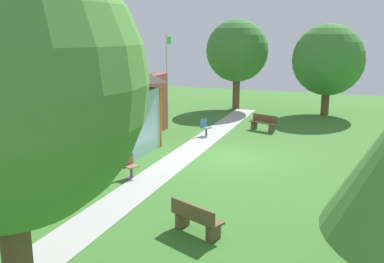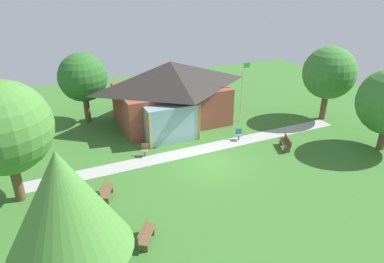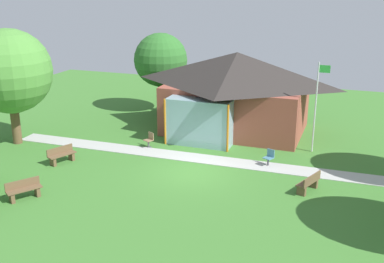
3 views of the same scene
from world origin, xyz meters
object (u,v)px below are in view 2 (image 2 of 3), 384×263
object	(u,v)px
tree_behind_pavilion_left	(83,78)
tree_lawn_corner	(64,203)
bench_mid_left	(106,192)
patio_chair_west	(145,150)
pavilion	(171,92)
flagpole	(242,89)
bench_front_left	(146,235)
tree_east_hedge	(329,73)
tree_west_hedge	(4,128)
bench_mid_right	(286,143)
patio_chair_lawn_spare	(239,135)

from	to	relation	value
tree_behind_pavilion_left	tree_lawn_corner	bearing A→B (deg)	-100.04
bench_mid_left	patio_chair_west	xyz separation A→B (m)	(3.31, 3.72, 0.01)
pavilion	flagpole	size ratio (longest dim) A/B	1.86
bench_front_left	patio_chair_west	size ratio (longest dim) A/B	1.74
tree_east_hedge	flagpole	bearing A→B (deg)	161.44
tree_lawn_corner	tree_west_hedge	size ratio (longest dim) A/B	0.90
tree_lawn_corner	tree_west_hedge	xyz separation A→B (m)	(-2.10, 7.17, 0.32)
bench_mid_right	bench_front_left	xyz separation A→B (m)	(-11.60, -5.00, 0.00)
tree_lawn_corner	tree_behind_pavilion_left	size ratio (longest dim) A/B	1.07
bench_mid_right	patio_chair_lawn_spare	size ratio (longest dim) A/B	1.81
patio_chair_west	tree_east_hedge	size ratio (longest dim) A/B	0.14
patio_chair_west	patio_chair_lawn_spare	world-z (taller)	same
bench_front_left	patio_chair_west	distance (m)	8.24
bench_mid_left	patio_chair_lawn_spare	bearing A→B (deg)	131.35
tree_east_hedge	tree_lawn_corner	xyz separation A→B (m)	(-20.92, -9.41, 0.02)
tree_lawn_corner	tree_behind_pavilion_left	world-z (taller)	tree_lawn_corner
tree_lawn_corner	flagpole	bearing A→B (deg)	39.01
pavilion	bench_mid_right	xyz separation A→B (m)	(5.56, -7.63, -2.18)
bench_mid_left	bench_front_left	xyz separation A→B (m)	(0.97, -4.18, 0.00)
bench_mid_right	pavilion	bearing A→B (deg)	57.61
patio_chair_lawn_spare	tree_west_hedge	world-z (taller)	tree_west_hedge
bench_mid_left	patio_chair_west	distance (m)	4.98
patio_chair_lawn_spare	tree_west_hedge	distance (m)	15.13
bench_mid_right	flagpole	bearing A→B (deg)	25.80
flagpole	patio_chair_west	world-z (taller)	flagpole
pavilion	bench_mid_left	world-z (taller)	pavilion
tree_lawn_corner	tree_east_hedge	bearing A→B (deg)	24.22
tree_east_hedge	tree_west_hedge	distance (m)	23.14
patio_chair_west	tree_behind_pavilion_left	distance (m)	8.62
patio_chair_west	tree_west_hedge	xyz separation A→B (m)	(-7.59, -1.96, 3.83)
bench_mid_left	patio_chair_lawn_spare	size ratio (longest dim) A/B	1.80
bench_front_left	tree_lawn_corner	distance (m)	4.88
bench_front_left	patio_chair_west	bearing A→B (deg)	-162.82
flagpole	patio_chair_lawn_spare	world-z (taller)	flagpole
pavilion	flagpole	bearing A→B (deg)	-23.56
bench_mid_right	tree_behind_pavilion_left	bearing A→B (deg)	69.98
pavilion	bench_mid_right	distance (m)	9.69
patio_chair_west	tree_west_hedge	size ratio (longest dim) A/B	0.13
bench_mid_right	patio_chair_west	distance (m)	9.70
bench_mid_right	tree_behind_pavilion_left	size ratio (longest dim) A/B	0.28
flagpole	patio_chair_lawn_spare	xyz separation A→B (m)	(-1.89, -2.91, -2.37)
patio_chair_west	tree_lawn_corner	bearing A→B (deg)	86.67
flagpole	bench_mid_left	size ratio (longest dim) A/B	3.24
flagpole	tree_behind_pavilion_left	distance (m)	12.50
bench_front_left	patio_chair_lawn_spare	size ratio (longest dim) A/B	1.74
bench_mid_right	tree_west_hedge	bearing A→B (deg)	108.36
bench_mid_left	tree_lawn_corner	world-z (taller)	tree_lawn_corner
bench_mid_right	patio_chair_lawn_spare	world-z (taller)	patio_chair_lawn_spare
bench_mid_left	tree_behind_pavilion_left	world-z (taller)	tree_behind_pavilion_left
tree_lawn_corner	tree_west_hedge	bearing A→B (deg)	106.34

